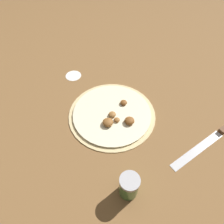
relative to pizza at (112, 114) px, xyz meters
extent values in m
plane|color=brown|center=(0.00, 0.00, -0.01)|extent=(3.00, 3.00, 0.00)
cylinder|color=beige|center=(0.00, 0.00, 0.00)|extent=(0.34, 0.34, 0.01)
cylinder|color=#EFE5C1|center=(0.00, 0.00, 0.00)|extent=(0.30, 0.30, 0.00)
ellipsoid|color=brown|center=(-0.04, -0.01, 0.01)|extent=(0.02, 0.02, 0.01)
ellipsoid|color=brown|center=(0.05, -0.05, 0.01)|extent=(0.03, 0.03, 0.01)
ellipsoid|color=#996633|center=(-0.01, 0.00, 0.01)|extent=(0.03, 0.03, 0.01)
ellipsoid|color=brown|center=(-0.05, 0.02, 0.01)|extent=(0.04, 0.04, 0.02)
ellipsoid|color=brown|center=(-0.05, -0.06, 0.01)|extent=(0.04, 0.04, 0.02)
cube|color=silver|center=(-0.17, -0.28, 0.00)|extent=(0.15, 0.22, 0.00)
cylinder|color=#4C7F42|center=(-0.30, -0.03, 0.03)|extent=(0.06, 0.06, 0.08)
cylinder|color=#B2B2B7|center=(-0.30, -0.03, 0.08)|extent=(0.06, 0.06, 0.01)
cylinder|color=white|center=(0.24, 0.16, -0.01)|extent=(0.07, 0.07, 0.00)
camera|label=1|loc=(-0.52, 0.04, 0.66)|focal=35.00mm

